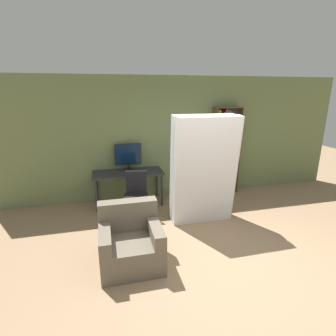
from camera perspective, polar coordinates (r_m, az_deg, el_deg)
name	(u,v)px	position (r m, az deg, el deg)	size (l,w,h in m)	color
ground_plane	(234,269)	(4.00, 14.09, -20.56)	(16.00, 16.00, 0.00)	#937556
wall_back	(177,138)	(6.01, 2.05, 6.59)	(8.00, 0.06, 2.70)	#6B7A4C
desk	(128,176)	(5.64, -8.66, -1.73)	(1.47, 0.63, 0.72)	#2D2D33
monitor	(128,155)	(5.72, -8.66, 2.71)	(0.57, 0.21, 0.57)	black
office_chair	(136,201)	(5.03, -6.94, -7.14)	(0.52, 0.52, 0.93)	#4C4C51
bookshelf	(222,153)	(6.33, 11.70, 3.28)	(0.64, 0.28, 2.03)	brown
mattress_near	(206,172)	(4.70, 8.22, -0.82)	(1.15, 0.40, 1.99)	silver
mattress_far	(202,169)	(4.88, 7.31, -0.12)	(1.15, 0.32, 1.99)	silver
armchair	(131,242)	(3.89, -8.15, -15.64)	(0.85, 0.80, 0.85)	#665B4C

